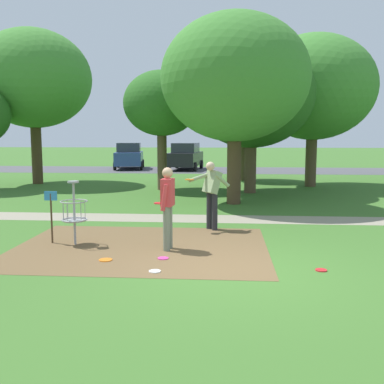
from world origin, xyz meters
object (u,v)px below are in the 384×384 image
at_px(disc_golf_basket, 72,210).
at_px(frisbee_by_tee, 155,271).
at_px(player_waiting_left, 168,203).
at_px(parked_car_leftmost, 129,156).
at_px(tree_mid_center, 34,79).
at_px(frisbee_far_left, 106,260).
at_px(frisbee_near_basket, 321,270).
at_px(tree_near_right, 251,95).
at_px(parked_car_center_left, 186,156).
at_px(tree_mid_right, 313,88).
at_px(player_throwing, 211,191).
at_px(frisbee_far_right, 163,258).
at_px(tree_far_center, 235,78).
at_px(tree_far_left, 162,104).
at_px(tree_near_left, 243,117).

distance_m(disc_golf_basket, frisbee_by_tee, 2.87).
xyz_separation_m(player_waiting_left, parked_car_leftmost, (-5.65, 22.22, -0.05)).
bearing_deg(player_waiting_left, tree_mid_center, 123.37).
relative_size(frisbee_far_left, parked_car_leftmost, 0.06).
bearing_deg(frisbee_near_basket, frisbee_far_left, 175.03).
xyz_separation_m(frisbee_by_tee, tree_near_right, (2.22, 11.01, 3.98)).
xyz_separation_m(disc_golf_basket, tree_mid_center, (-5.91, 11.91, 4.28)).
bearing_deg(tree_near_right, parked_car_center_left, 107.18).
xyz_separation_m(player_waiting_left, tree_mid_right, (5.12, 12.04, 3.54)).
distance_m(player_throwing, frisbee_far_right, 3.04).
xyz_separation_m(disc_golf_basket, frisbee_near_basket, (4.99, -1.52, -0.74)).
relative_size(frisbee_far_left, tree_near_right, 0.04).
relative_size(frisbee_near_basket, tree_far_center, 0.03).
height_order(tree_near_right, tree_far_left, tree_near_right).
relative_size(player_waiting_left, tree_near_right, 0.28).
bearing_deg(tree_far_center, tree_near_right, 76.71).
height_order(disc_golf_basket, tree_mid_right, tree_mid_right).
height_order(frisbee_by_tee, tree_near_right, tree_near_right).
xyz_separation_m(frisbee_near_basket, frisbee_far_left, (-3.94, 0.34, 0.00)).
xyz_separation_m(tree_near_right, tree_far_left, (-3.77, 0.76, -0.30)).
xyz_separation_m(frisbee_far_right, tree_mid_right, (5.12, 12.74, 4.50)).
bearing_deg(player_waiting_left, frisbee_near_basket, -23.41).
bearing_deg(parked_car_center_left, tree_mid_right, -55.26).
height_order(parked_car_leftmost, parked_car_center_left, same).
bearing_deg(frisbee_by_tee, parked_car_center_left, 93.84).
distance_m(tree_mid_right, parked_car_center_left, 12.31).
distance_m(player_throwing, frisbee_far_left, 3.65).
bearing_deg(frisbee_near_basket, tree_near_left, 92.90).
xyz_separation_m(tree_near_left, tree_near_right, (0.12, -5.06, 0.71)).
relative_size(disc_golf_basket, tree_mid_right, 0.20).
xyz_separation_m(player_throwing, tree_near_right, (1.36, 7.42, 3.00)).
bearing_deg(player_throwing, parked_car_leftmost, 107.83).
bearing_deg(tree_mid_center, tree_near_left, 13.05).
bearing_deg(frisbee_near_basket, tree_far_center, 100.40).
relative_size(frisbee_far_right, parked_car_leftmost, 0.05).
bearing_deg(frisbee_far_right, frisbee_near_basket, -10.65).
bearing_deg(disc_golf_basket, tree_mid_center, 116.39).
relative_size(player_throwing, tree_mid_right, 0.25).
distance_m(tree_near_left, tree_far_center, 8.22).
distance_m(tree_mid_center, parked_car_leftmost, 11.09).
xyz_separation_m(tree_far_left, parked_car_leftmost, (-4.07, 11.98, -2.77)).
height_order(tree_near_right, parked_car_center_left, tree_near_right).
height_order(frisbee_near_basket, frisbee_far_left, same).
bearing_deg(tree_far_center, tree_far_left, 128.44).
xyz_separation_m(frisbee_near_basket, frisbee_far_right, (-2.87, 0.54, 0.00)).
bearing_deg(tree_mid_center, frisbee_far_left, -62.01).
bearing_deg(tree_far_left, disc_golf_basket, -93.11).
bearing_deg(disc_golf_basket, frisbee_far_left, -48.37).
relative_size(player_throwing, frisbee_far_left, 6.78).
bearing_deg(tree_far_left, player_waiting_left, -81.23).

